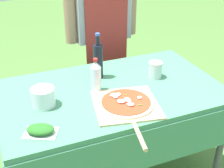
{
  "coord_description": "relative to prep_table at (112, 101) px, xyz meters",
  "views": [
    {
      "loc": [
        -0.67,
        -1.63,
        1.79
      ],
      "look_at": [
        0.0,
        0.0,
        0.82
      ],
      "focal_mm": 50.0,
      "sensor_mm": 36.0,
      "label": 1
    }
  ],
  "objects": [
    {
      "name": "prep_table",
      "position": [
        0.0,
        0.0,
        0.0
      ],
      "size": [
        1.46,
        0.87,
        0.78
      ],
      "color": "#478960",
      "rests_on": "ground"
    },
    {
      "name": "oil_bottle",
      "position": [
        -0.02,
        0.2,
        0.22
      ],
      "size": [
        0.07,
        0.07,
        0.32
      ],
      "color": "black",
      "rests_on": "prep_table"
    },
    {
      "name": "herb_container",
      "position": [
        -0.52,
        -0.29,
        0.11
      ],
      "size": [
        0.2,
        0.18,
        0.05
      ],
      "rotation": [
        0.0,
        0.0,
        -0.46
      ],
      "color": "silver",
      "rests_on": "prep_table"
    },
    {
      "name": "water_bottle",
      "position": [
        -0.1,
        0.03,
        0.19
      ],
      "size": [
        0.07,
        0.07,
        0.23
      ],
      "color": "silver",
      "rests_on": "prep_table"
    },
    {
      "name": "person_cook",
      "position": [
        0.21,
        0.74,
        0.31
      ],
      "size": [
        0.64,
        0.22,
        1.69
      ],
      "rotation": [
        0.0,
        0.0,
        3.18
      ],
      "color": "#70604C",
      "rests_on": "ground"
    },
    {
      "name": "pizza_on_peel",
      "position": [
        0.0,
        -0.22,
        0.1
      ],
      "size": [
        0.44,
        0.63,
        0.05
      ],
      "rotation": [
        0.0,
        0.0,
        -0.2
      ],
      "color": "#D1B27F",
      "rests_on": "prep_table"
    },
    {
      "name": "sauce_jar",
      "position": [
        0.35,
        0.05,
        0.14
      ],
      "size": [
        0.1,
        0.1,
        0.11
      ],
      "color": "silver",
      "rests_on": "prep_table"
    },
    {
      "name": "mixing_tub",
      "position": [
        -0.45,
        -0.02,
        0.14
      ],
      "size": [
        0.14,
        0.14,
        0.11
      ],
      "primitive_type": "cylinder",
      "color": "silver",
      "rests_on": "prep_table"
    }
  ]
}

